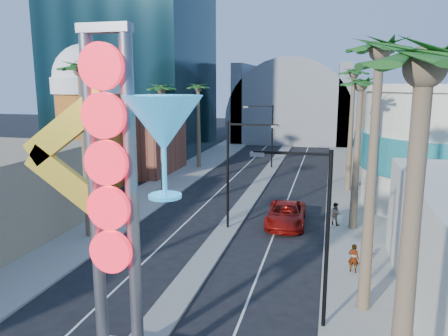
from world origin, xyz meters
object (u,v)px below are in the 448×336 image
pedestrian_b (335,214)px  pedestrian_a (354,258)px  neon_sign (134,185)px  red_pickup (286,214)px

pedestrian_b → pedestrian_a: bearing=125.4°
pedestrian_a → neon_sign: bearing=71.0°
red_pickup → pedestrian_b: 3.64m
neon_sign → red_pickup: neon_sign is taller
red_pickup → pedestrian_b: (3.60, 0.56, 0.16)m
neon_sign → red_pickup: size_ratio=2.04×
pedestrian_b → neon_sign: bearing=99.2°
red_pickup → neon_sign: bearing=-101.7°
neon_sign → red_pickup: (3.28, 18.96, -6.45)m
neon_sign → red_pickup: bearing=80.2°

